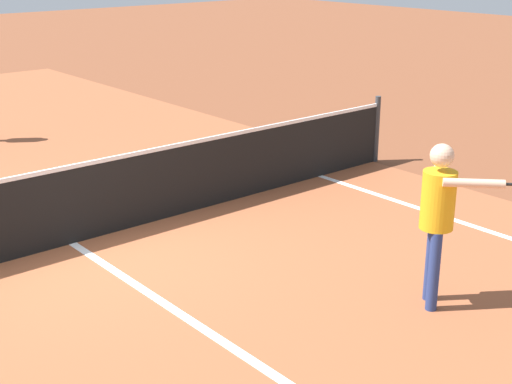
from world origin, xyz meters
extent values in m
plane|color=brown|center=(0.00, 0.00, 0.00)|extent=(60.00, 60.00, 0.00)
cube|color=#9E5433|center=(0.00, 0.00, 0.00)|extent=(10.62, 24.40, 0.00)
cube|color=white|center=(0.00, -3.20, 0.00)|extent=(0.10, 6.40, 0.01)
cylinder|color=#33383D|center=(5.37, 0.00, 0.54)|extent=(0.09, 0.09, 1.07)
cube|color=black|center=(0.00, 0.00, 0.46)|extent=(10.74, 0.02, 0.91)
cube|color=white|center=(0.00, 0.00, 0.94)|extent=(10.74, 0.03, 0.05)
cylinder|color=navy|center=(2.07, -3.58, 0.40)|extent=(0.11, 0.11, 0.80)
cylinder|color=navy|center=(1.92, -3.73, 0.40)|extent=(0.11, 0.11, 0.80)
cylinder|color=gold|center=(1.99, -3.66, 1.08)|extent=(0.32, 0.32, 0.56)
sphere|color=beige|center=(1.99, -3.66, 1.52)|extent=(0.22, 0.22, 0.22)
cylinder|color=beige|center=(2.12, -3.54, 1.09)|extent=(0.08, 0.08, 0.55)
cylinder|color=beige|center=(2.06, -3.97, 1.32)|extent=(0.44, 0.45, 0.08)
camera|label=1|loc=(-3.41, -7.45, 3.35)|focal=50.86mm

